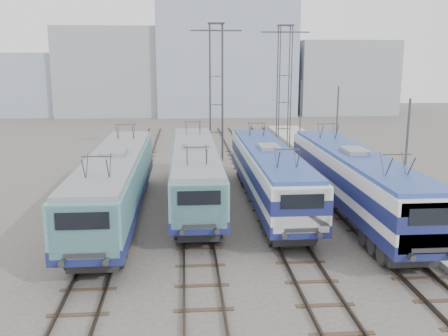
% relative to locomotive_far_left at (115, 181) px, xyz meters
% --- Properties ---
extents(ground, '(160.00, 160.00, 0.00)m').
position_rel_locomotive_far_left_xyz_m(ground, '(6.75, -4.77, -2.31)').
color(ground, '#514C47').
extents(platform, '(4.00, 70.00, 0.30)m').
position_rel_locomotive_far_left_xyz_m(platform, '(16.95, 3.23, -2.16)').
color(platform, '#9E9E99').
rests_on(platform, ground).
extents(locomotive_far_left, '(2.94, 18.61, 3.50)m').
position_rel_locomotive_far_left_xyz_m(locomotive_far_left, '(0.00, 0.00, 0.00)').
color(locomotive_far_left, navy).
rests_on(locomotive_far_left, ground).
extents(locomotive_center_left, '(2.83, 17.84, 3.36)m').
position_rel_locomotive_far_left_xyz_m(locomotive_center_left, '(4.50, 2.91, -0.09)').
color(locomotive_center_left, navy).
rests_on(locomotive_center_left, ground).
extents(locomotive_center_right, '(2.81, 17.79, 3.34)m').
position_rel_locomotive_far_left_xyz_m(locomotive_center_right, '(9.00, 2.03, -0.04)').
color(locomotive_center_right, navy).
rests_on(locomotive_center_right, ground).
extents(locomotive_far_right, '(2.94, 18.57, 3.49)m').
position_rel_locomotive_far_left_xyz_m(locomotive_far_right, '(13.50, -0.49, 0.05)').
color(locomotive_far_right, navy).
rests_on(locomotive_far_right, ground).
extents(catenary_tower_west, '(4.50, 1.20, 12.00)m').
position_rel_locomotive_far_left_xyz_m(catenary_tower_west, '(6.75, 17.23, 4.33)').
color(catenary_tower_west, '#3F4247').
rests_on(catenary_tower_west, ground).
extents(catenary_tower_east, '(4.50, 1.20, 12.00)m').
position_rel_locomotive_far_left_xyz_m(catenary_tower_east, '(13.25, 19.23, 4.33)').
color(catenary_tower_east, '#3F4247').
rests_on(catenary_tower_east, ground).
extents(mast_front, '(0.12, 0.12, 7.00)m').
position_rel_locomotive_far_left_xyz_m(mast_front, '(15.35, -2.77, 1.19)').
color(mast_front, '#3F4247').
rests_on(mast_front, ground).
extents(mast_mid, '(0.12, 0.12, 7.00)m').
position_rel_locomotive_far_left_xyz_m(mast_mid, '(15.35, 9.23, 1.19)').
color(mast_mid, '#3F4247').
rests_on(mast_mid, ground).
extents(mast_rear, '(0.12, 0.12, 7.00)m').
position_rel_locomotive_far_left_xyz_m(mast_rear, '(15.35, 21.23, 1.19)').
color(mast_rear, '#3F4247').
rests_on(mast_rear, ground).
extents(building_west, '(18.00, 12.00, 14.00)m').
position_rel_locomotive_far_left_xyz_m(building_west, '(-7.25, 57.23, 4.69)').
color(building_west, '#9197A0').
rests_on(building_west, ground).
extents(building_center, '(22.00, 14.00, 18.00)m').
position_rel_locomotive_far_left_xyz_m(building_center, '(10.75, 57.23, 6.69)').
color(building_center, '#929EB3').
rests_on(building_center, ground).
extents(building_east, '(16.00, 12.00, 12.00)m').
position_rel_locomotive_far_left_xyz_m(building_east, '(30.75, 57.23, 3.69)').
color(building_east, '#9197A0').
rests_on(building_east, ground).
extents(building_far_west, '(14.00, 10.00, 10.00)m').
position_rel_locomotive_far_left_xyz_m(building_far_west, '(-23.25, 57.23, 2.69)').
color(building_far_west, '#929EB3').
rests_on(building_far_west, ground).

